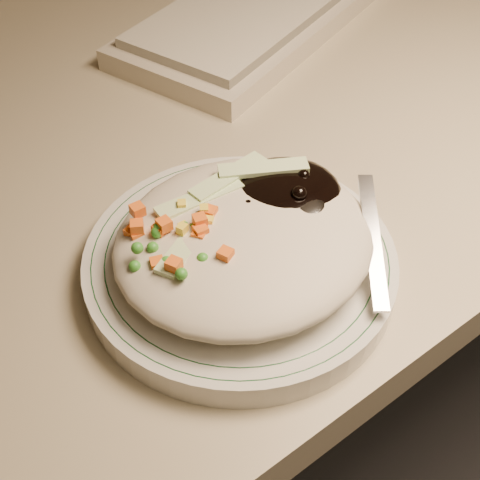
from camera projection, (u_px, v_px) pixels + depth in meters
desk at (177, 253)px, 0.80m from camera, size 1.40×0.70×0.74m
plate at (240, 264)px, 0.50m from camera, size 0.23×0.23×0.02m
plate_rim at (240, 255)px, 0.49m from camera, size 0.22×0.22×0.00m
meal at (245, 233)px, 0.48m from camera, size 0.21×0.19×0.05m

